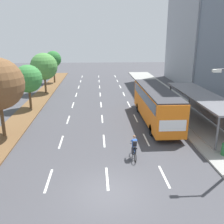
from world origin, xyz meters
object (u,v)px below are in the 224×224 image
at_px(bus, 156,102).
at_px(median_tree_fourth, 44,67).
at_px(bus_shelter, 203,106).
at_px(median_tree_third, 28,79).
at_px(median_tree_fifth, 53,59).
at_px(cyclist, 134,148).

bearing_deg(bus, median_tree_fourth, 133.92).
relative_size(bus_shelter, median_tree_fourth, 2.18).
bearing_deg(median_tree_third, median_tree_fifth, 89.45).
bearing_deg(median_tree_third, bus_shelter, -20.49).
height_order(cyclist, median_tree_fourth, median_tree_fourth).
xyz_separation_m(cyclist, median_tree_third, (-10.26, 13.01, 2.78)).
bearing_deg(bus, cyclist, -113.22).
bearing_deg(median_tree_fifth, bus_shelter, -53.13).
xyz_separation_m(bus_shelter, median_tree_third, (-17.79, 6.65, 1.71)).
height_order(cyclist, median_tree_fifth, median_tree_fifth).
distance_m(bus_shelter, median_tree_fourth, 23.30).
height_order(bus_shelter, bus, bus).
relative_size(bus_shelter, median_tree_third, 2.51).
distance_m(cyclist, median_tree_fifth, 31.73).
height_order(bus, median_tree_third, median_tree_third).
distance_m(bus_shelter, median_tree_third, 19.07).
xyz_separation_m(bus, median_tree_fifth, (-13.35, 22.30, 2.21)).
bearing_deg(bus_shelter, median_tree_fourth, 139.46).
bearing_deg(median_tree_fifth, median_tree_fourth, -90.01).
xyz_separation_m(cyclist, median_tree_fifth, (-10.10, 29.87, 3.49)).
relative_size(cyclist, median_tree_fifth, 0.32).
height_order(cyclist, median_tree_third, median_tree_third).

